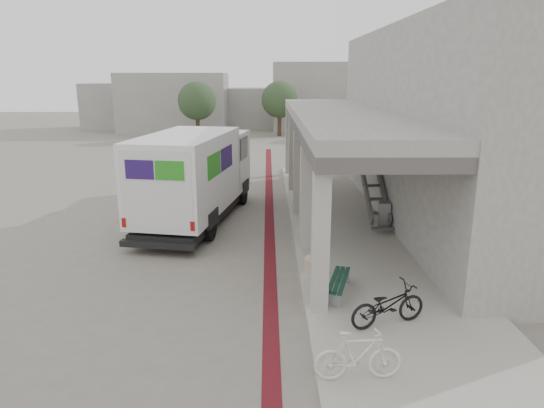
{
  "coord_description": "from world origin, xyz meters",
  "views": [
    {
      "loc": [
        0.94,
        -13.57,
        5.28
      ],
      "look_at": [
        1.07,
        0.24,
        1.6
      ],
      "focal_mm": 32.0,
      "sensor_mm": 36.0,
      "label": 1
    }
  ],
  "objects_px": {
    "utility_cabinet": "(384,215)",
    "bicycle_black": "(388,305)",
    "bicycle_cream": "(358,355)",
    "fedex_truck": "(196,174)",
    "bench": "(338,283)"
  },
  "relations": [
    {
      "from": "bench",
      "to": "utility_cabinet",
      "type": "distance_m",
      "value": 5.84
    },
    {
      "from": "bicycle_black",
      "to": "bicycle_cream",
      "type": "xyz_separation_m",
      "value": [
        -0.98,
        -1.92,
        0.01
      ]
    },
    {
      "from": "bench",
      "to": "bicycle_cream",
      "type": "height_order",
      "value": "bicycle_cream"
    },
    {
      "from": "bench",
      "to": "bicycle_black",
      "type": "xyz_separation_m",
      "value": [
        0.83,
        -1.5,
        0.18
      ]
    },
    {
      "from": "fedex_truck",
      "to": "utility_cabinet",
      "type": "relative_size",
      "value": 8.88
    },
    {
      "from": "bench",
      "to": "utility_cabinet",
      "type": "height_order",
      "value": "utility_cabinet"
    },
    {
      "from": "fedex_truck",
      "to": "utility_cabinet",
      "type": "distance_m",
      "value": 6.91
    },
    {
      "from": "bench",
      "to": "utility_cabinet",
      "type": "xyz_separation_m",
      "value": [
        2.35,
        5.35,
        0.18
      ]
    },
    {
      "from": "fedex_truck",
      "to": "bicycle_black",
      "type": "distance_m",
      "value": 9.68
    },
    {
      "from": "bicycle_black",
      "to": "bicycle_cream",
      "type": "bearing_deg",
      "value": 133.22
    },
    {
      "from": "utility_cabinet",
      "to": "bicycle_black",
      "type": "xyz_separation_m",
      "value": [
        -1.52,
        -6.85,
        0.0
      ]
    },
    {
      "from": "bicycle_cream",
      "to": "fedex_truck",
      "type": "bearing_deg",
      "value": 19.43
    },
    {
      "from": "bench",
      "to": "bicycle_cream",
      "type": "bearing_deg",
      "value": -76.64
    },
    {
      "from": "bench",
      "to": "bicycle_cream",
      "type": "distance_m",
      "value": 3.43
    },
    {
      "from": "fedex_truck",
      "to": "bench",
      "type": "relative_size",
      "value": 4.74
    }
  ]
}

